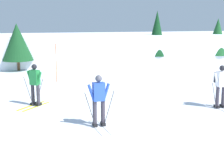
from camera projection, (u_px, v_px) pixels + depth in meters
name	position (u px, v px, depth m)	size (l,w,h in m)	color
ground_plane	(176.00, 144.00, 9.08)	(120.00, 120.00, 0.00)	silver
far_snow_ridge	(78.00, 48.00, 26.14)	(80.00, 6.81, 2.27)	silver
skier_blue	(99.00, 99.00, 10.37)	(1.00, 1.62, 1.71)	silver
skier_white	(221.00, 84.00, 12.59)	(1.00, 1.63, 1.71)	silver
skier_green	(35.00, 84.00, 12.90)	(1.34, 1.44, 1.71)	gold
trail_marker_pole	(56.00, 63.00, 17.59)	(0.04, 0.04, 2.16)	#C65614
conifer_far_left	(217.00, 37.00, 26.08)	(1.79, 1.79, 3.55)	#513823
conifer_far_right	(17.00, 42.00, 21.58)	(2.07, 2.07, 3.19)	#513823
conifer_far_centre	(157.00, 34.00, 24.67)	(1.53, 1.53, 4.10)	#513823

